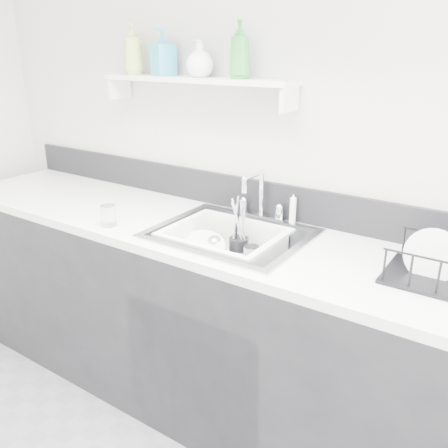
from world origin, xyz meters
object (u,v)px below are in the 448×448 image
Objects in this scene: sink at (231,253)px; wash_tub at (224,250)px; counter_run at (230,328)px; dish_rack at (446,264)px.

sink is 1.34× the size of wash_tub.
counter_run is 8.59× the size of dish_rack.
sink is 1.72× the size of dish_rack.
counter_run is at bearing 35.18° from wash_tub.
wash_tub is at bearing -144.82° from counter_run.
wash_tub is (-0.02, -0.02, 0.01)m from sink.
dish_rack is (0.85, 0.05, 0.14)m from wash_tub.
sink is at bearing -177.68° from dish_rack.
counter_run is 0.98m from dish_rack.
sink is (0.00, 0.00, 0.37)m from counter_run.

